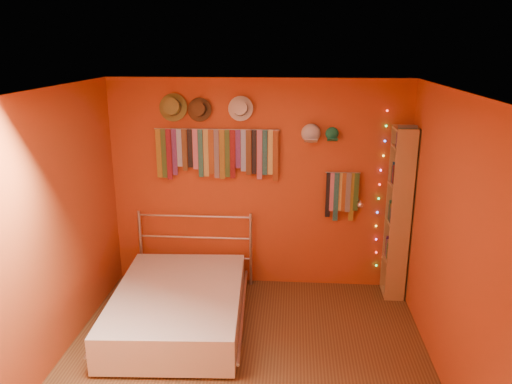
% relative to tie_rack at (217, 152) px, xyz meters
% --- Properties ---
extents(ground, '(3.50, 3.50, 0.00)m').
position_rel_tie_rack_xyz_m(ground, '(0.48, -1.68, -1.66)').
color(ground, '#54351C').
rests_on(ground, ground).
extents(back_wall, '(3.50, 0.02, 2.50)m').
position_rel_tie_rack_xyz_m(back_wall, '(0.48, 0.07, -0.41)').
color(back_wall, '#A8441B').
rests_on(back_wall, ground).
extents(right_wall, '(0.02, 3.50, 2.50)m').
position_rel_tie_rack_xyz_m(right_wall, '(2.23, -1.68, -0.41)').
color(right_wall, '#A8441B').
rests_on(right_wall, ground).
extents(left_wall, '(0.02, 3.50, 2.50)m').
position_rel_tie_rack_xyz_m(left_wall, '(-1.27, -1.68, -0.41)').
color(left_wall, '#A8441B').
rests_on(left_wall, ground).
extents(ceiling, '(3.50, 3.50, 0.02)m').
position_rel_tie_rack_xyz_m(ceiling, '(0.48, -1.68, 0.84)').
color(ceiling, white).
rests_on(ceiling, back_wall).
extents(tie_rack, '(1.45, 0.03, 0.61)m').
position_rel_tie_rack_xyz_m(tie_rack, '(0.00, 0.00, 0.00)').
color(tie_rack, '#BCBBC1').
rests_on(tie_rack, back_wall).
extents(small_tie_rack, '(0.40, 0.03, 0.59)m').
position_rel_tie_rack_xyz_m(small_tie_rack, '(1.46, 0.00, -0.47)').
color(small_tie_rack, '#BCBBC1').
rests_on(small_tie_rack, back_wall).
extents(fedora_olive, '(0.32, 0.17, 0.32)m').
position_rel_tie_rack_xyz_m(fedora_olive, '(-0.49, -0.03, 0.51)').
color(fedora_olive, olive).
rests_on(fedora_olive, back_wall).
extents(fedora_brown, '(0.27, 0.15, 0.27)m').
position_rel_tie_rack_xyz_m(fedora_brown, '(-0.19, -0.03, 0.49)').
color(fedora_brown, '#4D351B').
rests_on(fedora_brown, back_wall).
extents(fedora_white, '(0.28, 0.15, 0.28)m').
position_rel_tie_rack_xyz_m(fedora_white, '(0.28, -0.03, 0.51)').
color(fedora_white, silver).
rests_on(fedora_white, back_wall).
extents(cap_white, '(0.20, 0.25, 0.20)m').
position_rel_tie_rack_xyz_m(cap_white, '(1.08, 0.01, 0.22)').
color(cap_white, silver).
rests_on(cap_white, back_wall).
extents(cap_green, '(0.16, 0.21, 0.16)m').
position_rel_tie_rack_xyz_m(cap_green, '(1.32, 0.01, 0.22)').
color(cap_green, '#1A7651').
rests_on(cap_green, back_wall).
extents(fairy_lights, '(0.06, 0.02, 1.89)m').
position_rel_tie_rack_xyz_m(fairy_lights, '(1.90, 0.03, -0.45)').
color(fairy_lights, '#FF3333').
rests_on(fairy_lights, back_wall).
extents(reading_lamp, '(0.07, 0.31, 0.09)m').
position_rel_tie_rack_xyz_m(reading_lamp, '(1.65, -0.17, -0.54)').
color(reading_lamp, '#BCBBC1').
rests_on(reading_lamp, back_wall).
extents(bookshelf, '(0.25, 0.34, 2.00)m').
position_rel_tie_rack_xyz_m(bookshelf, '(2.13, -0.15, -0.65)').
color(bookshelf, '#AC854D').
rests_on(bookshelf, ground).
extents(bed, '(1.49, 1.95, 0.92)m').
position_rel_tie_rack_xyz_m(bed, '(-0.28, -1.00, -1.45)').
color(bed, '#BCBBC1').
rests_on(bed, ground).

